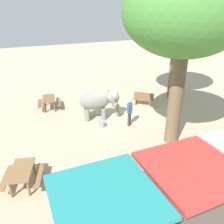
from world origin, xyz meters
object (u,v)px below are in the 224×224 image
object	(u,v)px
shade_tree_main	(179,18)
wooden_bench	(143,99)
elephant	(99,102)
market_stall_red	(186,203)
picnic_table_far	(49,101)
person_handler	(130,111)
shade_tree_secondary	(186,13)
picnic_table_near	(22,173)
feed_bucket	(102,124)

from	to	relation	value
shade_tree_main	wooden_bench	distance (m)	5.93
elephant	wooden_bench	world-z (taller)	elephant
market_stall_red	picnic_table_far	bearing A→B (deg)	-79.04
person_handler	market_stall_red	xyz separation A→B (m)	(1.72, 6.98, 0.19)
person_handler	shade_tree_secondary	xyz separation A→B (m)	(-1.22, 2.40, 5.29)
elephant	shade_tree_secondary	distance (m)	6.98
shade_tree_main	person_handler	bearing A→B (deg)	29.22
person_handler	shade_tree_main	world-z (taller)	shade_tree_main
elephant	person_handler	distance (m)	2.08
market_stall_red	picnic_table_near	bearing A→B (deg)	-42.93
picnic_table_near	feed_bucket	xyz separation A→B (m)	(-4.63, -3.32, -0.43)
person_handler	picnic_table_far	world-z (taller)	person_handler
person_handler	shade_tree_secondary	distance (m)	5.94
elephant	picnic_table_far	xyz separation A→B (m)	(2.62, -2.72, -0.53)
person_handler	shade_tree_main	bearing A→B (deg)	-103.35
shade_tree_main	picnic_table_far	distance (m)	10.43
shade_tree_main	wooden_bench	size ratio (longest dim) A/B	5.81
elephant	shade_tree_main	bearing A→B (deg)	22.51
picnic_table_near	elephant	bearing A→B (deg)	148.50
shade_tree_secondary	picnic_table_near	world-z (taller)	shade_tree_secondary
shade_tree_main	shade_tree_secondary	world-z (taller)	shade_tree_secondary
person_handler	market_stall_red	distance (m)	7.19
person_handler	market_stall_red	bearing A→B (deg)	123.63
picnic_table_near	feed_bucket	bearing A→B (deg)	141.64
feed_bucket	picnic_table_near	bearing A→B (deg)	35.63
picnic_table_near	wooden_bench	bearing A→B (deg)	137.38
feed_bucket	shade_tree_secondary	bearing A→B (deg)	133.70
person_handler	picnic_table_near	xyz separation A→B (m)	(6.16, 2.84, -0.36)
wooden_bench	picnic_table_near	xyz separation A→B (m)	(8.48, 5.17, 0.12)
elephant	picnic_table_far	bearing A→B (deg)	145.74
picnic_table_far	picnic_table_near	bearing A→B (deg)	171.65
picnic_table_far	market_stall_red	world-z (taller)	market_stall_red
elephant	picnic_table_near	size ratio (longest dim) A/B	1.37
shade_tree_secondary	wooden_bench	world-z (taller)	shade_tree_secondary
wooden_bench	feed_bucket	bearing A→B (deg)	66.81
person_handler	picnic_table_near	distance (m)	6.79
person_handler	feed_bucket	xyz separation A→B (m)	(1.53, -0.48, -0.79)
wooden_bench	feed_bucket	size ratio (longest dim) A/B	3.66
wooden_bench	picnic_table_near	size ratio (longest dim) A/B	0.71
shade_tree_main	picnic_table_far	xyz separation A→B (m)	(8.97, -1.51, -5.12)
picnic_table_near	person_handler	bearing A→B (deg)	130.79
elephant	feed_bucket	bearing A→B (deg)	-90.17
shade_tree_secondary	wooden_bench	bearing A→B (deg)	-103.06
wooden_bench	shade_tree_main	bearing A→B (deg)	-128.46
shade_tree_secondary	picnic_table_near	distance (m)	9.31
shade_tree_secondary	feed_bucket	distance (m)	7.26
shade_tree_secondary	market_stall_red	size ratio (longest dim) A/B	3.29
person_handler	feed_bucket	distance (m)	1.78
wooden_bench	picnic_table_near	world-z (taller)	wooden_bench
elephant	shade_tree_secondary	world-z (taller)	shade_tree_secondary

